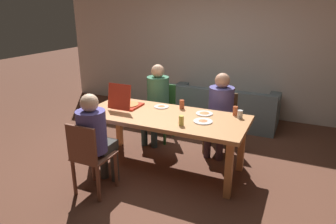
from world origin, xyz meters
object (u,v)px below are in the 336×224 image
at_px(chair_1, 221,121).
at_px(couch, 221,109).
at_px(person_2, 157,97).
at_px(drinking_glass_3, 235,111).
at_px(drinking_glass_0, 240,114).
at_px(drinking_glass_2, 182,104).
at_px(chair_2, 160,109).
at_px(drinking_glass_1, 181,121).
at_px(plate_1, 203,121).
at_px(person_0, 95,134).
at_px(plate_0, 161,106).
at_px(plate_2, 204,113).
at_px(dining_table, 165,121).
at_px(person_1, 220,107).
at_px(chair_0, 89,157).
at_px(pizza_box_0, 126,104).

xyz_separation_m(chair_1, couch, (-0.30, 1.11, -0.19)).
bearing_deg(couch, person_2, -120.72).
bearing_deg(drinking_glass_3, drinking_glass_0, -46.64).
bearing_deg(drinking_glass_2, chair_2, 136.71).
bearing_deg(drinking_glass_2, drinking_glass_1, -68.52).
relative_size(plate_1, drinking_glass_2, 1.93).
xyz_separation_m(person_0, drinking_glass_3, (1.33, 1.17, 0.11)).
relative_size(person_0, couch, 0.59).
distance_m(plate_1, drinking_glass_0, 0.50).
relative_size(plate_0, drinking_glass_3, 1.77).
height_order(chair_1, plate_1, chair_1).
height_order(person_0, drinking_glass_1, person_0).
bearing_deg(drinking_glass_2, plate_2, -13.45).
distance_m(chair_2, drinking_glass_3, 1.47).
xyz_separation_m(chair_1, person_2, (-1.03, -0.11, 0.27)).
height_order(chair_1, drinking_glass_2, drinking_glass_2).
distance_m(dining_table, plate_2, 0.52).
bearing_deg(drinking_glass_1, person_1, 78.93).
bearing_deg(plate_1, chair_0, -138.95).
distance_m(drinking_glass_0, drinking_glass_3, 0.12).
xyz_separation_m(chair_0, person_2, (0.00, 1.69, 0.24)).
height_order(person_2, pizza_box_0, person_2).
height_order(drinking_glass_0, drinking_glass_3, drinking_glass_3).
bearing_deg(drinking_glass_3, chair_1, 120.51).
distance_m(chair_2, couch, 1.33).
height_order(plate_0, drinking_glass_1, drinking_glass_1).
bearing_deg(drinking_glass_3, plate_2, -161.83).
xyz_separation_m(chair_1, drinking_glass_3, (0.30, -0.51, 0.36)).
height_order(plate_0, drinking_glass_0, drinking_glass_0).
xyz_separation_m(chair_0, pizza_box_0, (-0.12, 1.00, 0.32)).
bearing_deg(person_1, plate_2, -98.21).
height_order(plate_0, drinking_glass_3, drinking_glass_3).
bearing_deg(plate_2, plate_0, 177.65).
bearing_deg(couch, plate_2, -82.59).
bearing_deg(drinking_glass_2, chair_1, 52.35).
relative_size(plate_0, plate_2, 0.93).
height_order(person_2, plate_0, person_2).
bearing_deg(chair_2, person_1, -8.17).
distance_m(person_0, drinking_glass_1, 1.00).
xyz_separation_m(drinking_glass_1, drinking_glass_3, (0.50, 0.62, -0.00)).
height_order(pizza_box_0, couch, pizza_box_0).
bearing_deg(chair_0, dining_table, 61.51).
xyz_separation_m(chair_0, plate_0, (0.32, 1.20, 0.28)).
relative_size(chair_2, couch, 0.44).
bearing_deg(drinking_glass_0, plate_0, -179.33).
bearing_deg(person_1, person_0, -123.55).
distance_m(chair_0, couch, 3.01).
xyz_separation_m(dining_table, person_1, (0.53, 0.75, 0.04)).
relative_size(person_0, drinking_glass_3, 10.22).
bearing_deg(couch, chair_2, -123.75).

